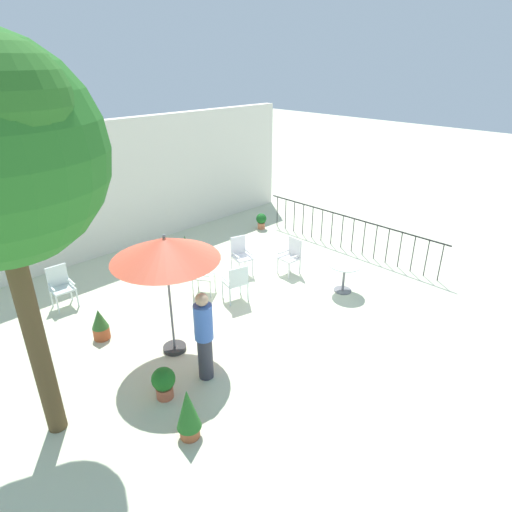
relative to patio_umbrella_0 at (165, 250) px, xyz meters
The scene contains 16 objects.
ground_plane 3.32m from the patio_umbrella_0, ahead, with size 60.00×60.00×0.00m, color beige.
villa_facade 5.79m from the patio_umbrella_0, 64.13° to the left, with size 11.13×0.30×3.66m, color silver.
terrace_railing 6.56m from the patio_umbrella_0, ahead, with size 0.03×5.89×1.01m.
patio_umbrella_0 is the anchor object (origin of this frame).
cafe_table_0 4.63m from the patio_umbrella_0, 12.75° to the right, with size 0.77×0.77×0.71m.
patio_chair_0 3.81m from the patio_umbrella_0, 25.41° to the left, with size 0.54×0.57×0.99m.
patio_chair_1 2.80m from the patio_umbrella_0, 38.77° to the left, with size 0.62×0.63×0.84m.
patio_chair_2 2.68m from the patio_umbrella_0, 13.47° to the left, with size 0.59×0.54×0.91m.
patio_chair_3 4.43m from the patio_umbrella_0, ahead, with size 0.47×0.47×0.94m.
patio_chair_4 3.62m from the patio_umbrella_0, 104.62° to the left, with size 0.49×0.45×0.96m.
potted_plant_0 2.73m from the patio_umbrella_0, 119.14° to the right, with size 0.37×0.37×0.88m.
potted_plant_1 6.94m from the patio_umbrella_0, 30.01° to the left, with size 0.34×0.34×0.52m.
potted_plant_2 2.39m from the patio_umbrella_0, 121.12° to the left, with size 0.33×0.33×0.66m.
potted_plant_3 2.21m from the patio_umbrella_0, 132.18° to the right, with size 0.39×0.39×0.57m.
potted_plant_4 4.18m from the patio_umbrella_0, 50.10° to the left, with size 0.35×0.35×0.83m.
standing_person 1.62m from the patio_umbrella_0, 92.42° to the right, with size 0.42×0.42×1.69m.
Camera 1 is at (-6.20, -6.34, 5.16)m, focal length 30.18 mm.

